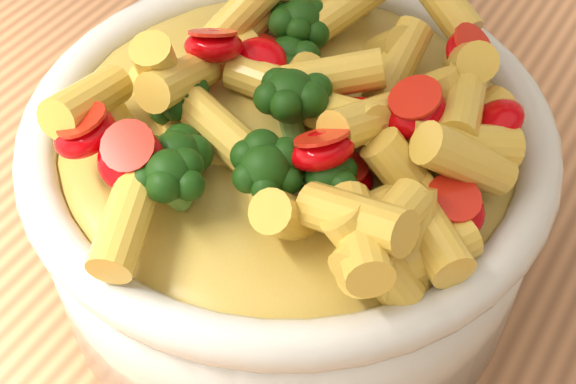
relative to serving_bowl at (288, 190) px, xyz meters
The scene contains 2 objects.
serving_bowl is the anchor object (origin of this frame).
pasta_salad 0.07m from the serving_bowl, 153.43° to the left, with size 0.21×0.21×0.05m.
Camera 1 is at (0.10, -0.22, 1.28)m, focal length 50.00 mm.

